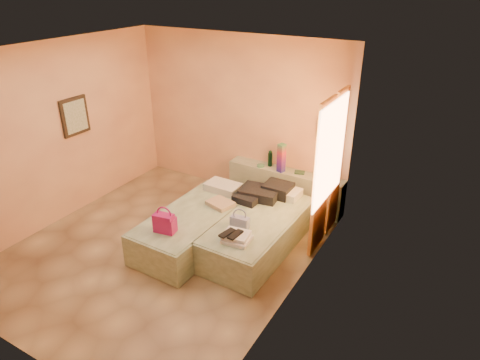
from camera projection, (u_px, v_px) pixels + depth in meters
The scene contains 16 objects.
ground at pixel (164, 248), 6.30m from camera, with size 4.50×4.50×0.00m, color tan.
room_walls at pixel (192, 124), 5.86m from camera, with size 4.02×4.51×2.81m.
headboard_ledge at pixel (285, 188), 7.35m from camera, with size 2.05×0.30×0.65m, color #AAB594.
bed_left at pixel (195, 227), 6.37m from camera, with size 0.90×2.00×0.50m, color #B0C39D.
bed_right at pixel (258, 233), 6.21m from camera, with size 0.90×2.00×0.50m, color #B0C39D.
water_bottle at pixel (270, 159), 7.32m from camera, with size 0.07×0.07×0.27m, color #12321B.
rainbow_box at pixel (281, 158), 7.07m from camera, with size 0.11×0.11×0.49m, color #AC1564.
small_dish at pixel (261, 166), 7.35m from camera, with size 0.13×0.13×0.03m, color #4B8B62.
green_book at pixel (300, 172), 7.11m from camera, with size 0.17×0.12×0.03m, color #284B33.
flower_vase at pixel (333, 174), 6.75m from camera, with size 0.21×0.21×0.28m, color white.
magenta_handbag at pixel (165, 223), 5.74m from camera, with size 0.29×0.16×0.27m, color #AC1564.
khaki_garment at pixel (220, 204), 6.43m from camera, with size 0.37×0.30×0.06m, color tan.
clothes_pile at pixel (263, 193), 6.61m from camera, with size 0.64×0.64×0.19m, color black.
blue_handbag at pixel (240, 222), 5.85m from camera, with size 0.26×0.11×0.17m, color #3D4A94.
towel_stack at pixel (237, 238), 5.57m from camera, with size 0.35×0.30×0.10m, color white.
sandal_pair at pixel (231, 234), 5.53m from camera, with size 0.19×0.25×0.03m, color black.
Camera 1 is at (3.58, -3.95, 3.68)m, focal length 32.00 mm.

